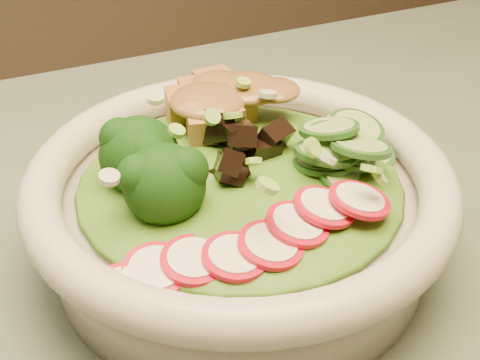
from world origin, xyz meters
name	(u,v)px	position (x,y,z in m)	size (l,w,h in m)	color
salad_bowl	(240,206)	(0.10, 0.08, 0.79)	(0.26, 0.26, 0.07)	beige
lettuce_bed	(240,179)	(0.10, 0.08, 0.81)	(0.19, 0.19, 0.02)	#2E6515
broccoli_florets	(137,169)	(0.04, 0.09, 0.82)	(0.08, 0.07, 0.04)	black
radish_slices	(266,241)	(0.08, 0.02, 0.81)	(0.10, 0.04, 0.02)	#B00D24
cucumber_slices	(343,155)	(0.16, 0.06, 0.82)	(0.07, 0.07, 0.03)	#A3C970
mushroom_heap	(237,150)	(0.10, 0.09, 0.82)	(0.07, 0.07, 0.04)	black
tofu_cubes	(227,114)	(0.11, 0.14, 0.82)	(0.09, 0.06, 0.03)	brown
peanut_sauce	(227,97)	(0.11, 0.14, 0.83)	(0.07, 0.05, 0.02)	brown
scallion_garnish	(240,146)	(0.10, 0.08, 0.83)	(0.18, 0.18, 0.02)	#83BE43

